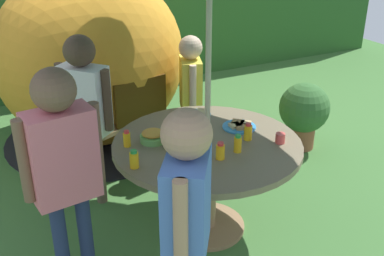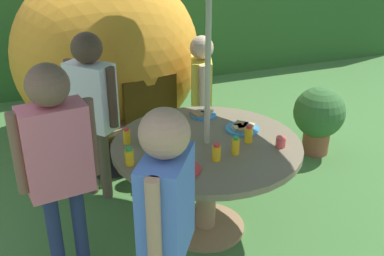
{
  "view_description": "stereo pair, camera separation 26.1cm",
  "coord_description": "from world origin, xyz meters",
  "px_view_note": "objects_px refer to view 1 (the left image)",
  "views": [
    {
      "loc": [
        -1.31,
        -2.39,
        2.06
      ],
      "look_at": [
        -0.08,
        0.06,
        0.77
      ],
      "focal_mm": 43.83,
      "sensor_mm": 36.0,
      "label": 1
    },
    {
      "loc": [
        -1.07,
        -2.5,
        2.06
      ],
      "look_at": [
        -0.08,
        0.06,
        0.77
      ],
      "focal_mm": 43.83,
      "sensor_mm": 36.0,
      "label": 2
    }
  ],
  "objects_px": {
    "juice_bottle_far_right": "(248,132)",
    "juice_bottle_center_back": "(169,141)",
    "child_in_blue_shirt": "(187,206)",
    "juice_bottle_mid_left": "(134,159)",
    "child_in_yellow_shirt": "(191,84)",
    "juice_bottle_near_left": "(220,151)",
    "plate_mid_right": "(187,169)",
    "juice_bottle_center_front": "(127,139)",
    "garden_table": "(207,160)",
    "plate_front_edge": "(239,126)",
    "snack_bowl": "(153,136)",
    "wooden_chair": "(86,115)",
    "dome_tent": "(91,58)",
    "cup_near": "(280,138)",
    "potted_plant": "(304,111)",
    "child_in_pink_shirt": "(62,156)",
    "plate_near_right": "(197,114)",
    "child_in_white_shirt": "(84,100)",
    "juice_bottle_far_left": "(238,144)"
  },
  "relations": [
    {
      "from": "juice_bottle_far_right",
      "to": "juice_bottle_center_back",
      "type": "relative_size",
      "value": 0.98
    },
    {
      "from": "plate_front_edge",
      "to": "plate_near_right",
      "type": "height_order",
      "value": "same"
    },
    {
      "from": "plate_near_right",
      "to": "juice_bottle_center_back",
      "type": "height_order",
      "value": "juice_bottle_center_back"
    },
    {
      "from": "juice_bottle_near_left",
      "to": "plate_mid_right",
      "type": "bearing_deg",
      "value": -170.76
    },
    {
      "from": "potted_plant",
      "to": "juice_bottle_near_left",
      "type": "relative_size",
      "value": 5.79
    },
    {
      "from": "potted_plant",
      "to": "plate_near_right",
      "type": "height_order",
      "value": "plate_near_right"
    },
    {
      "from": "child_in_yellow_shirt",
      "to": "plate_front_edge",
      "type": "xyz_separation_m",
      "value": [
        -0.03,
        -0.82,
        -0.04
      ]
    },
    {
      "from": "child_in_white_shirt",
      "to": "snack_bowl",
      "type": "xyz_separation_m",
      "value": [
        0.3,
        -0.54,
        -0.11
      ]
    },
    {
      "from": "child_in_yellow_shirt",
      "to": "child_in_blue_shirt",
      "type": "bearing_deg",
      "value": -6.85
    },
    {
      "from": "cup_near",
      "to": "juice_bottle_center_front",
      "type": "bearing_deg",
      "value": 156.21
    },
    {
      "from": "child_in_yellow_shirt",
      "to": "juice_bottle_mid_left",
      "type": "distance_m",
      "value": 1.34
    },
    {
      "from": "juice_bottle_far_right",
      "to": "cup_near",
      "type": "relative_size",
      "value": 1.79
    },
    {
      "from": "plate_front_edge",
      "to": "child_in_yellow_shirt",
      "type": "bearing_deg",
      "value": 88.08
    },
    {
      "from": "juice_bottle_center_back",
      "to": "juice_bottle_center_front",
      "type": "bearing_deg",
      "value": 145.92
    },
    {
      "from": "juice_bottle_far_left",
      "to": "child_in_yellow_shirt",
      "type": "bearing_deg",
      "value": 78.52
    },
    {
      "from": "child_in_white_shirt",
      "to": "juice_bottle_mid_left",
      "type": "bearing_deg",
      "value": -35.72
    },
    {
      "from": "plate_front_edge",
      "to": "juice_bottle_mid_left",
      "type": "xyz_separation_m",
      "value": [
        -0.84,
        -0.2,
        0.04
      ]
    },
    {
      "from": "plate_near_right",
      "to": "juice_bottle_near_left",
      "type": "distance_m",
      "value": 0.67
    },
    {
      "from": "child_in_white_shirt",
      "to": "juice_bottle_mid_left",
      "type": "relative_size",
      "value": 11.51
    },
    {
      "from": "juice_bottle_near_left",
      "to": "dome_tent",
      "type": "bearing_deg",
      "value": 96.9
    },
    {
      "from": "juice_bottle_center_back",
      "to": "cup_near",
      "type": "height_order",
      "value": "juice_bottle_center_back"
    },
    {
      "from": "potted_plant",
      "to": "juice_bottle_far_left",
      "type": "relative_size",
      "value": 5.38
    },
    {
      "from": "snack_bowl",
      "to": "juice_bottle_near_left",
      "type": "bearing_deg",
      "value": -55.36
    },
    {
      "from": "garden_table",
      "to": "plate_near_right",
      "type": "height_order",
      "value": "plate_near_right"
    },
    {
      "from": "potted_plant",
      "to": "child_in_yellow_shirt",
      "type": "distance_m",
      "value": 1.14
    },
    {
      "from": "dome_tent",
      "to": "juice_bottle_far_right",
      "type": "distance_m",
      "value": 1.93
    },
    {
      "from": "garden_table",
      "to": "snack_bowl",
      "type": "distance_m",
      "value": 0.39
    },
    {
      "from": "wooden_chair",
      "to": "child_in_pink_shirt",
      "type": "xyz_separation_m",
      "value": [
        -0.44,
        -1.29,
        0.35
      ]
    },
    {
      "from": "child_in_white_shirt",
      "to": "juice_bottle_center_front",
      "type": "relative_size",
      "value": 11.87
    },
    {
      "from": "garden_table",
      "to": "child_in_blue_shirt",
      "type": "xyz_separation_m",
      "value": [
        -0.54,
        -0.81,
        0.3
      ]
    },
    {
      "from": "wooden_chair",
      "to": "plate_mid_right",
      "type": "relative_size",
      "value": 3.92
    },
    {
      "from": "juice_bottle_far_left",
      "to": "juice_bottle_mid_left",
      "type": "relative_size",
      "value": 1.04
    },
    {
      "from": "juice_bottle_center_front",
      "to": "garden_table",
      "type": "bearing_deg",
      "value": -20.07
    },
    {
      "from": "garden_table",
      "to": "plate_mid_right",
      "type": "distance_m",
      "value": 0.42
    },
    {
      "from": "dome_tent",
      "to": "child_in_pink_shirt",
      "type": "distance_m",
      "value": 2.0
    },
    {
      "from": "plate_near_right",
      "to": "cup_near",
      "type": "distance_m",
      "value": 0.69
    },
    {
      "from": "child_in_blue_shirt",
      "to": "juice_bottle_mid_left",
      "type": "relative_size",
      "value": 11.66
    },
    {
      "from": "child_in_pink_shirt",
      "to": "juice_bottle_far_right",
      "type": "distance_m",
      "value": 1.21
    },
    {
      "from": "child_in_yellow_shirt",
      "to": "juice_bottle_center_front",
      "type": "bearing_deg",
      "value": -27.99
    },
    {
      "from": "potted_plant",
      "to": "plate_front_edge",
      "type": "relative_size",
      "value": 2.72
    },
    {
      "from": "snack_bowl",
      "to": "plate_mid_right",
      "type": "distance_m",
      "value": 0.44
    },
    {
      "from": "plate_front_edge",
      "to": "juice_bottle_near_left",
      "type": "relative_size",
      "value": 2.13
    },
    {
      "from": "potted_plant",
      "to": "child_in_pink_shirt",
      "type": "height_order",
      "value": "child_in_pink_shirt"
    },
    {
      "from": "wooden_chair",
      "to": "juice_bottle_center_front",
      "type": "relative_size",
      "value": 8.48
    },
    {
      "from": "plate_front_edge",
      "to": "plate_near_right",
      "type": "bearing_deg",
      "value": 117.25
    },
    {
      "from": "juice_bottle_center_front",
      "to": "juice_bottle_far_left",
      "type": "bearing_deg",
      "value": -32.77
    },
    {
      "from": "dome_tent",
      "to": "plate_front_edge",
      "type": "relative_size",
      "value": 9.1
    },
    {
      "from": "wooden_chair",
      "to": "child_in_yellow_shirt",
      "type": "relative_size",
      "value": 0.81
    },
    {
      "from": "juice_bottle_near_left",
      "to": "juice_bottle_center_front",
      "type": "bearing_deg",
      "value": 137.66
    },
    {
      "from": "child_in_pink_shirt",
      "to": "juice_bottle_center_front",
      "type": "height_order",
      "value": "child_in_pink_shirt"
    }
  ]
}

